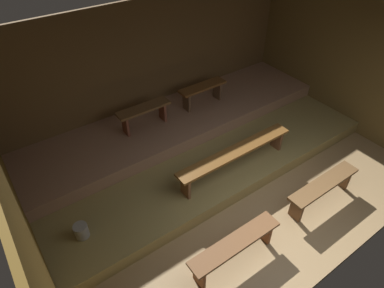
# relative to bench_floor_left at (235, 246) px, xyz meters

# --- Properties ---
(ground) EXTENTS (7.15, 5.02, 0.08)m
(ground) POSITION_rel_bench_floor_left_xyz_m (0.96, 1.57, -0.39)
(ground) COLOR #90744E
(wall_back) EXTENTS (7.15, 0.06, 2.63)m
(wall_back) POSITION_rel_bench_floor_left_xyz_m (0.96, 3.70, 0.97)
(wall_back) COLOR brown
(wall_back) RESTS_ON ground
(wall_left) EXTENTS (0.06, 5.02, 2.63)m
(wall_left) POSITION_rel_bench_floor_left_xyz_m (-2.25, 1.57, 0.97)
(wall_left) COLOR brown
(wall_left) RESTS_ON ground
(wall_right) EXTENTS (0.06, 5.02, 2.63)m
(wall_right) POSITION_rel_bench_floor_left_xyz_m (4.16, 1.57, 0.97)
(wall_right) COLOR brown
(wall_right) RESTS_ON ground
(platform_lower) EXTENTS (6.35, 2.90, 0.25)m
(platform_lower) POSITION_rel_bench_floor_left_xyz_m (0.96, 2.23, -0.22)
(platform_lower) COLOR olive
(platform_lower) RESTS_ON ground
(platform_middle) EXTENTS (6.35, 1.55, 0.25)m
(platform_middle) POSITION_rel_bench_floor_left_xyz_m (0.96, 2.90, 0.03)
(platform_middle) COLOR #9A7259
(platform_middle) RESTS_ON platform_lower
(bench_floor_left) EXTENTS (1.46, 0.28, 0.44)m
(bench_floor_left) POSITION_rel_bench_floor_left_xyz_m (0.00, 0.00, 0.00)
(bench_floor_left) COLOR brown
(bench_floor_left) RESTS_ON ground
(bench_floor_right) EXTENTS (1.46, 0.28, 0.44)m
(bench_floor_right) POSITION_rel_bench_floor_left_xyz_m (1.92, 0.00, 0.00)
(bench_floor_right) COLOR brown
(bench_floor_right) RESTS_ON ground
(bench_lower_center) EXTENTS (2.32, 0.28, 0.44)m
(bench_lower_center) POSITION_rel_bench_floor_left_xyz_m (1.07, 1.24, 0.27)
(bench_lower_center) COLOR brown
(bench_lower_center) RESTS_ON platform_lower
(bench_middle_left) EXTENTS (1.05, 0.28, 0.44)m
(bench_middle_left) POSITION_rel_bench_floor_left_xyz_m (0.27, 2.96, 0.48)
(bench_middle_left) COLOR brown
(bench_middle_left) RESTS_ON platform_middle
(bench_middle_right) EXTENTS (1.05, 0.28, 0.44)m
(bench_middle_right) POSITION_rel_bench_floor_left_xyz_m (1.65, 2.96, 0.48)
(bench_middle_right) COLOR brown
(bench_middle_right) RESTS_ON platform_middle
(pail_lower) EXTENTS (0.20, 0.20, 0.23)m
(pail_lower) POSITION_rel_bench_floor_left_xyz_m (-1.64, 1.46, 0.02)
(pail_lower) COLOR gray
(pail_lower) RESTS_ON platform_lower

